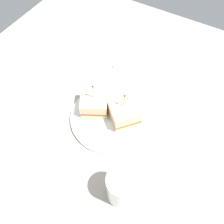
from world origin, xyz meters
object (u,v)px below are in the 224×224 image
sandwich_half_front (123,111)px  fork (121,69)px  sandwich_half_back (94,103)px  drink_glass (121,188)px  knife (126,63)px  plate (112,117)px  napkin (134,69)px

sandwich_half_front → fork: bearing=-149.7°
sandwich_half_front → fork: sandwich_half_front is taller
sandwich_half_front → sandwich_half_back: (1.60, -9.02, -0.17)cm
drink_glass → fork: (-36.89, -20.14, -4.46)cm
sandwich_half_back → fork: 19.10cm
sandwich_half_back → drink_glass: size_ratio=1.01×
sandwich_half_back → knife: bearing=-176.8°
plate → drink_glass: (18.31, 13.08, 4.07)cm
napkin → knife: 3.89cm
knife → sandwich_half_back: bearing=3.2°
napkin → knife: knife is taller
knife → drink_glass: bearing=26.7°
plate → knife: (-22.22, -7.28, -0.39)cm
napkin → plate: bearing=9.5°
drink_glass → knife: 45.57cm
drink_glass → fork: 42.26cm
fork → napkin: bearing=126.0°
drink_glass → knife: bearing=-153.3°
napkin → knife: (-1.09, -3.73, 0.10)cm
plate → sandwich_half_back: bearing=-88.5°
drink_glass → fork: drink_glass is taller
plate → knife: plate is taller
napkin → sandwich_half_back: bearing=-6.7°
sandwich_half_front → napkin: size_ratio=1.16×
sandwich_half_front → sandwich_half_back: sandwich_half_front is taller
sandwich_half_front → knife: bearing=-153.7°
sandwich_half_front → fork: 20.21cm
drink_glass → plate: bearing=-144.5°
plate → napkin: bearing=-170.5°
fork → sandwich_half_front: bearing=30.3°
fork → knife: same height
drink_glass → sandwich_half_back: bearing=-133.5°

